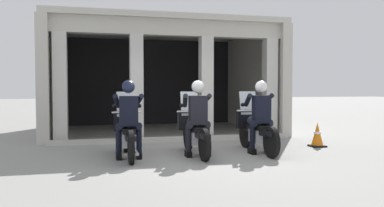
% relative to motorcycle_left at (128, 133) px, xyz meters
% --- Properties ---
extents(ground_plane, '(80.00, 80.00, 0.00)m').
position_rel_motorcycle_left_xyz_m(ground_plane, '(1.42, 3.08, -0.50)').
color(ground_plane, gray).
extents(station_building, '(7.00, 5.13, 3.46)m').
position_rel_motorcycle_left_xyz_m(station_building, '(1.41, 4.97, 1.61)').
color(station_building, black).
rests_on(station_building, ground).
extents(kerb_strip, '(6.50, 0.24, 0.12)m').
position_rel_motorcycle_left_xyz_m(kerb_strip, '(1.41, 1.95, -0.44)').
color(kerb_strip, '#B7B5AD').
rests_on(kerb_strip, ground).
extents(motorcycle_left, '(0.62, 2.04, 1.35)m').
position_rel_motorcycle_left_xyz_m(motorcycle_left, '(0.00, 0.00, 0.00)').
color(motorcycle_left, black).
rests_on(motorcycle_left, ground).
extents(police_officer_left, '(0.63, 0.61, 1.58)m').
position_rel_motorcycle_left_xyz_m(police_officer_left, '(-0.00, -0.28, 0.44)').
color(police_officer_left, black).
rests_on(police_officer_left, ground).
extents(motorcycle_center, '(0.62, 2.04, 1.35)m').
position_rel_motorcycle_left_xyz_m(motorcycle_center, '(1.42, -0.06, 0.00)').
color(motorcycle_center, black).
rests_on(motorcycle_center, ground).
extents(police_officer_center, '(0.63, 0.61, 1.58)m').
position_rel_motorcycle_left_xyz_m(police_officer_center, '(1.42, -0.34, 0.44)').
color(police_officer_center, black).
rests_on(police_officer_center, ground).
extents(motorcycle_right, '(0.62, 2.04, 1.35)m').
position_rel_motorcycle_left_xyz_m(motorcycle_right, '(2.83, -0.06, 0.00)').
color(motorcycle_right, black).
rests_on(motorcycle_right, ground).
extents(police_officer_right, '(0.63, 0.61, 1.58)m').
position_rel_motorcycle_left_xyz_m(police_officer_right, '(2.83, -0.34, 0.44)').
color(police_officer_right, black).
rests_on(police_officer_right, ground).
extents(traffic_cone_flank, '(0.34, 0.34, 0.59)m').
position_rel_motorcycle_left_xyz_m(traffic_cone_flank, '(4.57, 0.22, -0.21)').
color(traffic_cone_flank, black).
rests_on(traffic_cone_flank, ground).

